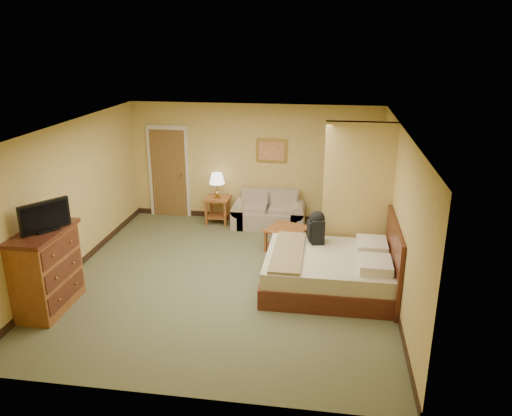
% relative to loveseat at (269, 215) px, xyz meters
% --- Properties ---
extents(floor, '(6.00, 6.00, 0.00)m').
position_rel_loveseat_xyz_m(floor, '(-0.39, -2.57, -0.26)').
color(floor, '#575B3B').
rests_on(floor, ground).
extents(ceiling, '(6.00, 6.00, 0.00)m').
position_rel_loveseat_xyz_m(ceiling, '(-0.39, -2.57, 2.34)').
color(ceiling, white).
rests_on(ceiling, back_wall).
extents(back_wall, '(5.50, 0.02, 2.60)m').
position_rel_loveseat_xyz_m(back_wall, '(-0.39, 0.43, 1.04)').
color(back_wall, tan).
rests_on(back_wall, floor).
extents(left_wall, '(0.02, 6.00, 2.60)m').
position_rel_loveseat_xyz_m(left_wall, '(-3.14, -2.57, 1.04)').
color(left_wall, tan).
rests_on(left_wall, floor).
extents(right_wall, '(0.02, 6.00, 2.60)m').
position_rel_loveseat_xyz_m(right_wall, '(2.36, -2.57, 1.04)').
color(right_wall, tan).
rests_on(right_wall, floor).
extents(partition, '(1.20, 0.15, 2.60)m').
position_rel_loveseat_xyz_m(partition, '(1.76, -1.64, 1.04)').
color(partition, tan).
rests_on(partition, floor).
extents(door, '(0.94, 0.16, 2.10)m').
position_rel_loveseat_xyz_m(door, '(-2.34, 0.40, 0.78)').
color(door, beige).
rests_on(door, floor).
extents(baseboard, '(5.50, 0.02, 0.12)m').
position_rel_loveseat_xyz_m(baseboard, '(-0.39, 0.42, -0.20)').
color(baseboard, black).
rests_on(baseboard, floor).
extents(loveseat, '(1.56, 0.72, 0.79)m').
position_rel_loveseat_xyz_m(loveseat, '(0.00, 0.00, 0.00)').
color(loveseat, gray).
rests_on(loveseat, floor).
extents(side_table, '(0.53, 0.53, 0.58)m').
position_rel_loveseat_xyz_m(side_table, '(-1.15, 0.08, 0.13)').
color(side_table, brown).
rests_on(side_table, floor).
extents(table_lamp, '(0.34, 0.34, 0.56)m').
position_rel_loveseat_xyz_m(table_lamp, '(-1.15, 0.08, 0.75)').
color(table_lamp, '#A6813D').
rests_on(table_lamp, side_table).
extents(coffee_table, '(0.91, 0.91, 0.45)m').
position_rel_loveseat_xyz_m(coffee_table, '(0.50, -1.20, 0.07)').
color(coffee_table, brown).
rests_on(coffee_table, floor).
extents(wall_picture, '(0.67, 0.04, 0.52)m').
position_rel_loveseat_xyz_m(wall_picture, '(-0.00, 0.41, 1.34)').
color(wall_picture, '#B78E3F').
rests_on(wall_picture, back_wall).
extents(dresser, '(0.63, 1.19, 1.27)m').
position_rel_loveseat_xyz_m(dresser, '(-2.86, -3.93, 0.39)').
color(dresser, brown).
rests_on(dresser, floor).
extents(tv, '(0.46, 0.64, 0.45)m').
position_rel_loveseat_xyz_m(tv, '(-2.76, -3.93, 1.23)').
color(tv, black).
rests_on(tv, dresser).
extents(bed, '(2.18, 1.86, 1.20)m').
position_rel_loveseat_xyz_m(bed, '(1.43, -2.67, 0.07)').
color(bed, '#471B10').
rests_on(bed, floor).
extents(backpack, '(0.28, 0.36, 0.56)m').
position_rel_loveseat_xyz_m(backpack, '(1.09, -2.12, 0.63)').
color(backpack, black).
rests_on(backpack, bed).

